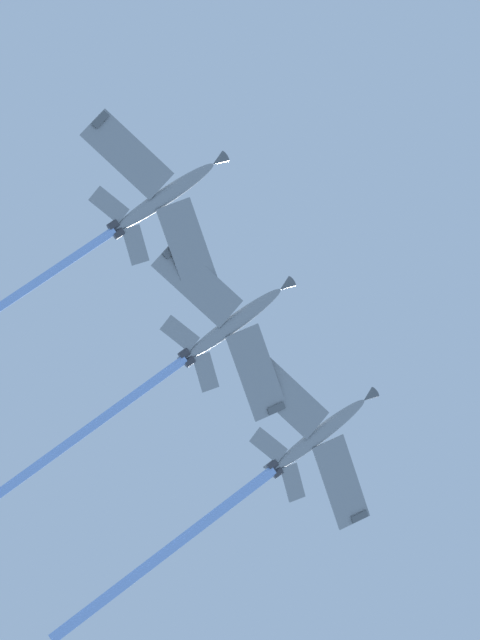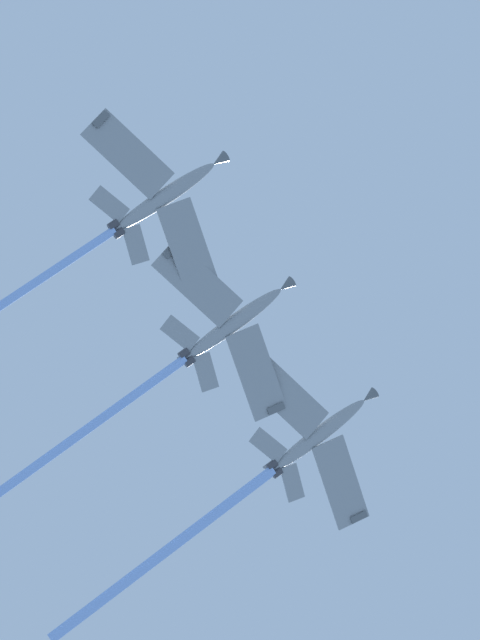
% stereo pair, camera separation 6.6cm
% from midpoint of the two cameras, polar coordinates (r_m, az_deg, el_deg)
% --- Properties ---
extents(jet_inner_left, '(28.96, 28.73, 16.28)m').
position_cam_midpoint_polar(jet_inner_left, '(121.10, 1.11, -7.37)').
color(jet_inner_left, gray).
extents(jet_centre, '(28.37, 27.86, 15.33)m').
position_cam_midpoint_polar(jet_centre, '(117.85, -2.42, -1.71)').
color(jet_centre, gray).
extents(jet_inner_right, '(30.38, 29.95, 16.43)m').
position_cam_midpoint_polar(jet_inner_right, '(116.60, -5.85, 4.21)').
color(jet_inner_right, gray).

